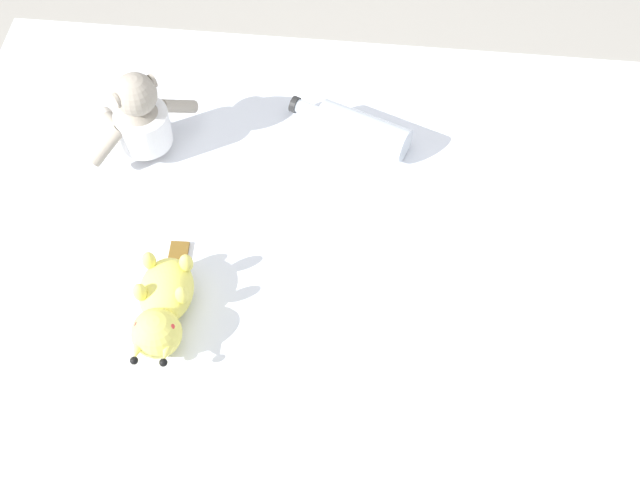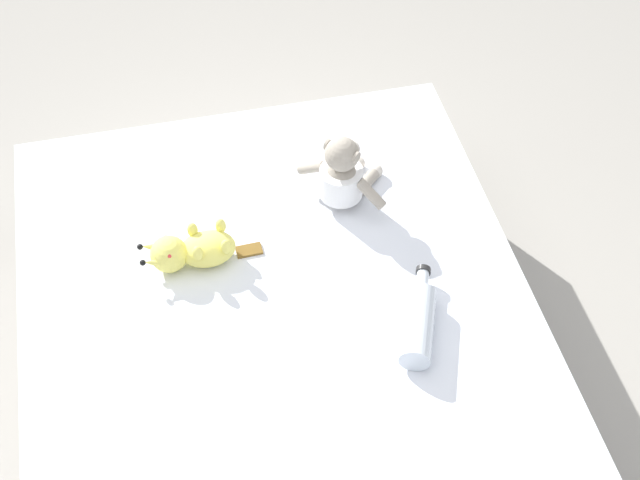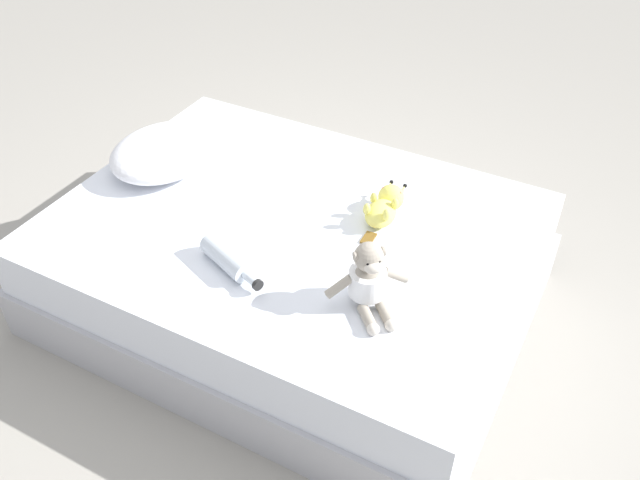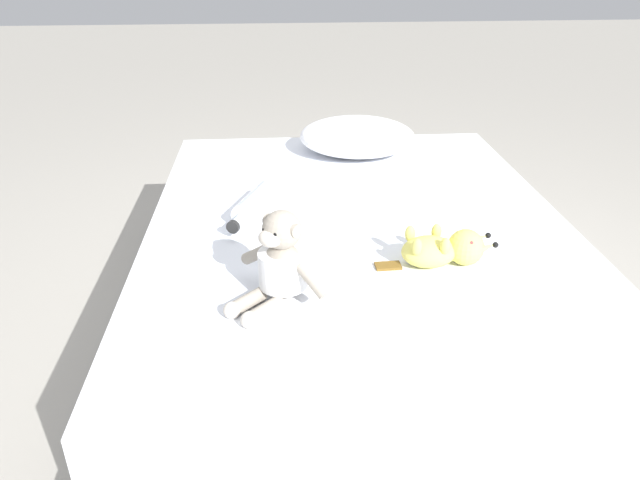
% 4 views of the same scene
% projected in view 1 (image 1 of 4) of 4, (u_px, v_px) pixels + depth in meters
% --- Properties ---
extents(ground_plane, '(16.00, 16.00, 0.00)m').
position_uv_depth(ground_plane, '(320.00, 346.00, 2.22)').
color(ground_plane, '#9E998E').
extents(bed, '(1.35, 1.80, 0.43)m').
position_uv_depth(bed, '(320.00, 304.00, 2.05)').
color(bed, '#B2B2B7').
rests_on(bed, ground_plane).
extents(plush_monkey, '(0.26, 0.26, 0.24)m').
position_uv_depth(plush_monkey, '(140.00, 120.00, 1.96)').
color(plush_monkey, '#9E9384').
rests_on(plush_monkey, bed).
extents(plush_yellow_creature, '(0.33, 0.11, 0.10)m').
position_uv_depth(plush_yellow_creature, '(162.00, 308.00, 1.74)').
color(plush_yellow_creature, '#EAE066').
rests_on(plush_yellow_creature, bed).
extents(glass_bottle, '(0.16, 0.30, 0.08)m').
position_uv_depth(glass_bottle, '(360.00, 129.00, 2.02)').
color(glass_bottle, silver).
rests_on(glass_bottle, bed).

